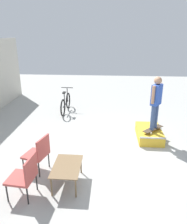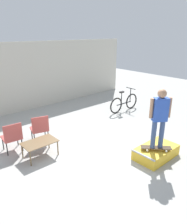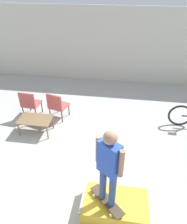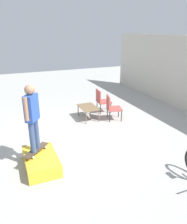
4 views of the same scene
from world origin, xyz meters
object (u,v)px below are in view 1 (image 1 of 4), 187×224
Objects in this scene: coffee_table at (67,168)px; bicycle at (66,104)px; skate_ramp_box at (149,134)px; skateboard_on_ramp at (153,129)px; patio_chair_right at (39,152)px; person_skater at (156,99)px; patio_chair_left at (25,175)px.

bicycle is at bearing 11.62° from coffee_table.
skate_ramp_box is 1.78× the size of skateboard_on_ramp.
coffee_table reaches higher than skateboard_on_ramp.
patio_chair_right is (0.43, 0.78, 0.10)m from coffee_table.
person_skater reaches higher than skateboard_on_ramp.
bicycle reaches higher than patio_chair_right.
coffee_table reaches higher than skate_ramp_box.
person_skater is 3.69m from patio_chair_right.
skate_ramp_box is at bearing 139.59° from patio_chair_right.
skateboard_on_ramp is at bearing -125.19° from bicycle.
bicycle is (4.28, 0.19, -0.14)m from patio_chair_right.
person_skater is (-0.15, -0.08, 1.21)m from skate_ramp_box.
person_skater is at bearing 136.86° from patio_chair_right.
bicycle is (2.42, 3.26, -0.99)m from person_skater.
patio_chair_right is (0.90, 0.00, 0.00)m from patio_chair_left.
patio_chair_right is 0.54× the size of bicycle.
skateboard_on_ramp is at bearing 136.86° from patio_chair_right.
patio_chair_left reaches higher than coffee_table.
patio_chair_left and patio_chair_right have the same top height.
bicycle is (5.18, 0.20, -0.14)m from patio_chair_left.
person_skater is 4.22m from patio_chair_left.
skate_ramp_box is 3.91m from bicycle.
patio_chair_left is at bearing -176.48° from bicycle.
coffee_table is (-2.30, 2.29, 0.02)m from skateboard_on_ramp.
coffee_table is 1.02× the size of patio_chair_right.
patio_chair_right is (-2.02, 2.99, 0.36)m from skate_ramp_box.
skate_ramp_box is at bearing -42.06° from coffee_table.
skateboard_on_ramp is (-0.15, -0.08, 0.24)m from skate_ramp_box.
patio_chair_left is at bearing 15.72° from patio_chair_right.
skateboard_on_ramp is at bearing -152.59° from skate_ramp_box.
person_skater is 1.72× the size of coffee_table.
person_skater is 1.75× the size of patio_chair_right.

